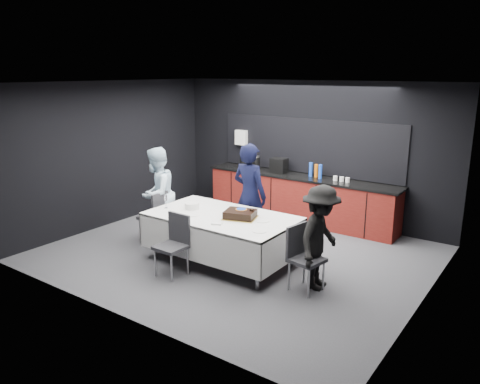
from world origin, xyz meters
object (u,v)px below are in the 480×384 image
Objects in this scene: chair_near at (175,240)px; person_center at (250,195)px; plate_stack at (192,206)px; party_table at (222,224)px; cake_assembly at (240,214)px; chair_left at (156,213)px; chair_right at (302,253)px; champagne_flute at (166,199)px; person_right at (320,238)px; person_left at (157,194)px.

person_center reaches higher than chair_near.
party_table is at bearing -0.46° from plate_stack.
chair_left is (-1.82, -0.00, -0.31)m from cake_assembly.
person_center reaches higher than chair_left.
cake_assembly is 0.32× the size of person_center.
party_table is at bearing 175.52° from chair_right.
cake_assembly reaches higher than chair_near.
chair_right is at bearing 20.11° from chair_near.
chair_left is 3.00m from chair_right.
champagne_flute is 2.69m from person_right.
party_table is 1.06m from champagne_flute.
chair_left is at bearing 22.27° from person_left.
chair_right is 1.91m from chair_near.
person_right is (0.18, 0.17, 0.21)m from chair_right.
party_table is at bearing 88.33° from person_right.
chair_left is 0.62× the size of person_right.
party_table is 9.62× the size of plate_stack.
chair_left and chair_near have the same top height.
plate_stack is at bearing 87.69° from person_right.
person_left is (-0.11, 0.15, 0.30)m from chair_left.
chair_near reaches higher than party_table.
chair_near is (0.32, -0.78, -0.30)m from plate_stack.
person_right reaches higher than cake_assembly.
chair_left is at bearing 178.28° from party_table.
person_center is (0.56, 0.87, 0.07)m from plate_stack.
person_center is at bearing 114.89° from cake_assembly.
person_left is (-0.61, 0.41, -0.10)m from champagne_flute.
party_table is at bearing 68.38° from person_left.
person_right is at bearing 44.28° from chair_right.
person_center is (0.24, 1.65, 0.37)m from chair_near.
plate_stack is 0.93m from chair_left.
person_left is (-1.93, 0.15, -0.00)m from cake_assembly.
person_center is at bearing 49.25° from champagne_flute.
cake_assembly is at bearing 118.72° from person_center.
person_right is at bearing 0.34° from cake_assembly.
person_right is at bearing 1.91° from party_table.
person_center is (-0.06, 0.87, 0.26)m from party_table.
person_left reaches higher than champagne_flute.
person_center is 1.69m from person_left.
person_left is at bearing 146.34° from champagne_flute.
plate_stack is at bearing -2.61° from chair_left.
person_center reaches higher than person_right.
party_table is 0.91m from person_center.
champagne_flute is at bearing -177.81° from chair_right.
chair_left is 1.00× the size of chair_right.
chair_left is 3.18m from person_right.
champagne_flute reaches higher than cake_assembly.
party_table is 0.38m from cake_assembly.
champagne_flute reaches higher than chair_right.
chair_left is (-0.88, 0.04, -0.30)m from plate_stack.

